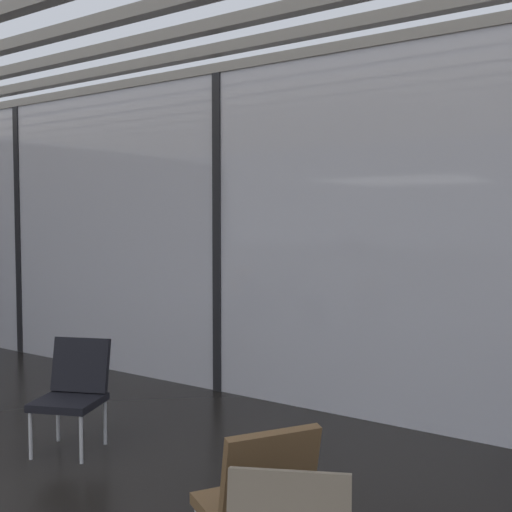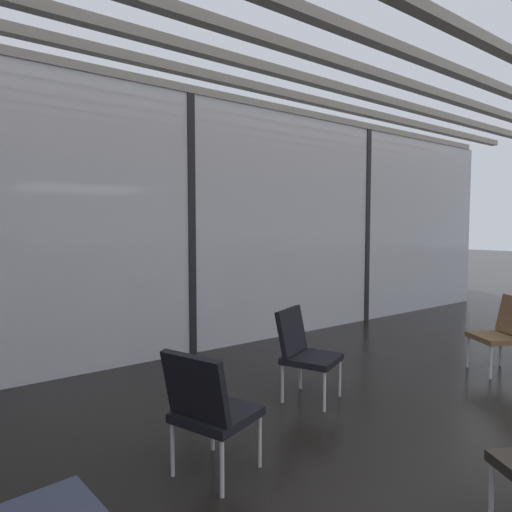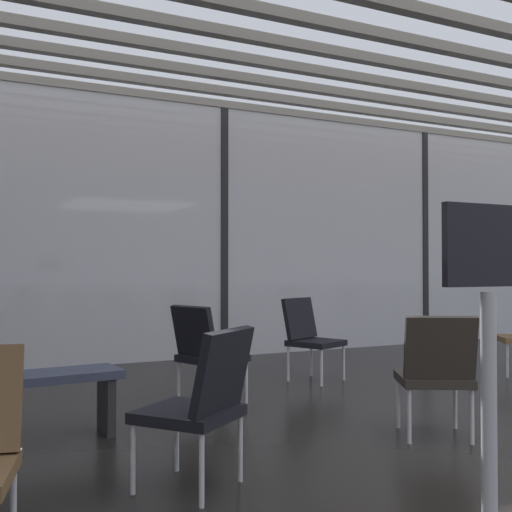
% 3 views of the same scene
% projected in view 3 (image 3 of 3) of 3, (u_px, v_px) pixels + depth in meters
% --- Properties ---
extents(glass_curtain_wall, '(14.00, 0.08, 3.37)m').
position_uv_depth(glass_curtain_wall, '(223.00, 232.00, 8.43)').
color(glass_curtain_wall, silver).
rests_on(glass_curtain_wall, ground).
extents(window_mullion_1, '(0.10, 0.12, 3.37)m').
position_uv_depth(window_mullion_1, '(223.00, 232.00, 8.43)').
color(window_mullion_1, black).
rests_on(window_mullion_1, ground).
extents(window_mullion_2, '(0.10, 0.12, 3.37)m').
position_uv_depth(window_mullion_2, '(423.00, 237.00, 9.97)').
color(window_mullion_2, black).
rests_on(window_mullion_2, ground).
extents(ceiling_slats, '(13.72, 6.72, 0.10)m').
position_uv_depth(ceiling_slats, '(370.00, 17.00, 5.50)').
color(ceiling_slats, gray).
rests_on(ceiling_slats, glass_curtain_wall).
extents(parked_airplane, '(14.23, 3.95, 3.95)m').
position_uv_depth(parked_airplane, '(209.00, 231.00, 13.21)').
color(parked_airplane, '#B2BCD6').
rests_on(parked_airplane, ground).
extents(lounge_chair_1, '(0.65, 0.63, 0.87)m').
position_uv_depth(lounge_chair_1, '(205.00, 348.00, 5.41)').
color(lounge_chair_1, black).
rests_on(lounge_chair_1, ground).
extents(lounge_chair_3, '(0.67, 0.69, 0.87)m').
position_uv_depth(lounge_chair_3, '(436.00, 368.00, 4.33)').
color(lounge_chair_3, '#28231E').
rests_on(lounge_chair_3, ground).
extents(lounge_chair_4, '(0.70, 0.71, 0.87)m').
position_uv_depth(lounge_chair_4, '(202.00, 398.00, 3.34)').
color(lounge_chair_4, black).
rests_on(lounge_chair_4, ground).
extents(lounge_chair_6, '(0.65, 0.67, 0.87)m').
position_uv_depth(lounge_chair_6, '(309.00, 334.00, 6.63)').
color(lounge_chair_6, black).
rests_on(lounge_chair_6, ground).
extents(waiting_bench, '(1.53, 0.54, 0.47)m').
position_uv_depth(waiting_bench, '(9.00, 392.00, 4.17)').
color(waiting_bench, '#33384C').
rests_on(waiting_bench, ground).
extents(info_sign, '(0.44, 0.32, 1.44)m').
position_uv_depth(info_sign, '(489.00, 401.00, 2.40)').
color(info_sign, '#333333').
rests_on(info_sign, ground).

